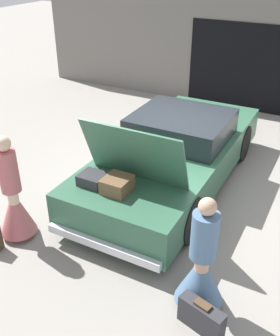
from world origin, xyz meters
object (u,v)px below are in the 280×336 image
person_right (201,269)px  suitcase_beside_right_person (201,317)px  person_left (14,202)px  car (174,154)px

person_right → suitcase_beside_right_person: size_ratio=2.66×
person_left → person_right: size_ratio=1.07×
car → suitcase_beside_right_person: size_ratio=8.33×
car → person_right: (1.43, -2.47, -0.02)m
person_left → suitcase_beside_right_person: person_left is taller
car → suitcase_beside_right_person: car is taller
car → person_left: 2.89m
car → suitcase_beside_right_person: 3.25m
person_left → car: bearing=145.7°
car → person_left: car is taller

